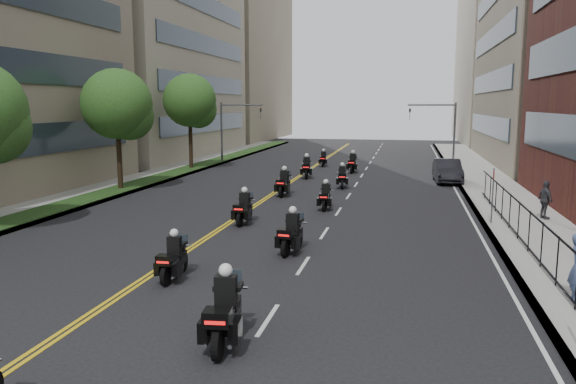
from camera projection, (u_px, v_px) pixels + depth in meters
name	position (u px, v px, depth m)	size (l,w,h in m)	color
sidewalk_right	(503.00, 200.00, 31.91)	(4.00, 90.00, 0.15)	gray
sidewalk_left	(117.00, 187.00, 36.83)	(4.00, 90.00, 0.15)	gray
grass_strip	(128.00, 186.00, 36.65)	(2.00, 90.00, 0.04)	#193A15
building_right_far	(518.00, 50.00, 79.16)	(15.00, 28.00, 26.00)	#A49A84
building_left_far	(224.00, 55.00, 88.09)	(16.00, 28.00, 26.00)	gray
iron_fence	(535.00, 238.00, 19.42)	(0.05, 28.00, 1.50)	black
street_trees	(69.00, 111.00, 29.67)	(4.40, 38.40, 7.98)	#312416
traffic_signal_right	(443.00, 125.00, 48.27)	(4.09, 0.20, 5.60)	#3F3F44
traffic_signal_left	(231.00, 123.00, 52.19)	(4.09, 0.20, 5.60)	#3F3F44
motorcycle_1	(225.00, 314.00, 12.82)	(0.75, 2.55, 1.89)	black
motorcycle_2	(173.00, 260.00, 17.65)	(0.52, 2.17, 1.60)	black
motorcycle_3	(292.00, 234.00, 20.85)	(0.65, 2.34, 1.73)	black
motorcycle_4	(244.00, 209.00, 25.86)	(0.53, 2.31, 1.70)	black
motorcycle_5	(325.00, 198.00, 29.38)	(0.50, 2.15, 1.58)	black
motorcycle_6	(284.00, 184.00, 33.76)	(0.56, 2.43, 1.79)	black
motorcycle_7	(342.00, 178.00, 36.99)	(0.65, 2.26, 1.67)	black
motorcycle_8	(307.00, 168.00, 41.86)	(0.74, 2.49, 1.84)	black
motorcycle_9	(353.00, 164.00, 45.12)	(0.57, 2.46, 1.82)	black
motorcycle_10	(323.00, 159.00, 49.69)	(0.52, 2.11, 1.56)	black
parked_sedan	(447.00, 171.00, 39.58)	(1.72, 4.92, 1.62)	black
pedestrian_c	(545.00, 200.00, 26.16)	(1.06, 0.44, 1.80)	#383A3F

